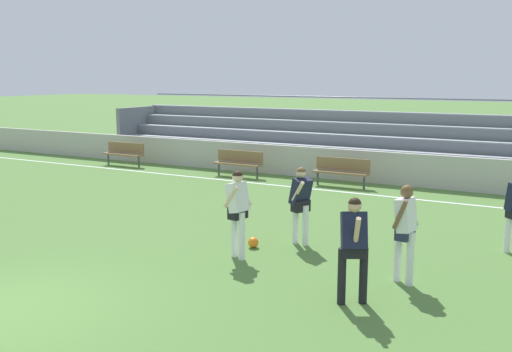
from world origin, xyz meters
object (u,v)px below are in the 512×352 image
Objects in this scene: bench_near_wall_gap at (342,169)px; bleacher_stand at (309,137)px; soccer_ball at (253,242)px; player_white_pressing_high at (238,206)px; player_dark_trailing_run at (301,199)px; player_dark_wide_left at (354,241)px; player_white_wide_right at (405,225)px; bench_far_right at (239,161)px; bench_far_left at (124,152)px.

bleacher_stand is at bearing 127.06° from bench_near_wall_gap.
player_white_pressing_high is at bearing -84.35° from soccer_ball.
player_dark_wide_left is (2.04, -2.54, 0.03)m from player_dark_trailing_run.
bleacher_stand is 13.17m from player_white_wide_right.
bench_near_wall_gap is 3.80m from bench_far_right.
bench_near_wall_gap is 1.05× the size of player_white_pressing_high.
player_white_pressing_high is at bearing -38.82° from bench_far_left.
player_white_pressing_high is at bearing -72.82° from bleacher_stand.
player_white_wide_right is 7.72× the size of soccer_ball.
player_white_pressing_high is at bearing -177.07° from player_white_wide_right.
soccer_ball is at bearing 169.93° from player_white_wide_right.
soccer_ball is at bearing -57.45° from bench_far_right.
bench_near_wall_gap is 8.18× the size of soccer_ball.
bench_near_wall_gap is at bearing 103.34° from player_dark_trailing_run.
player_white_wide_right reaches higher than player_dark_trailing_run.
bench_near_wall_gap is 9.00m from bench_far_left.
player_dark_wide_left is (6.26, -12.60, -0.14)m from bleacher_stand.
bench_far_right is 9.24m from player_white_pressing_high.
player_dark_wide_left is at bearing -63.59° from bleacher_stand.
bench_far_right is at bearing 122.55° from soccer_ball.
player_white_pressing_high reaches higher than player_dark_trailing_run.
player_dark_wide_left is at bearing -35.76° from bench_far_left.
bench_far_right is (-1.13, -3.53, -0.59)m from bleacher_stand.
bench_far_left is at bearing 144.24° from player_dark_wide_left.
bleacher_stand reaches higher than player_dark_wide_left.
player_dark_wide_left is 7.62× the size of soccer_ball.
player_white_wide_right is at bearing -30.86° from bench_far_left.
bleacher_stand is 10.10× the size of player_white_pressing_high.
bench_near_wall_gap is at bearing 0.00° from bench_far_left.
player_dark_trailing_run is at bearing -31.73° from bench_far_left.
player_dark_wide_left reaches higher than bench_far_left.
player_white_wide_right is (7.84, -7.79, 0.47)m from bench_far_right.
bench_near_wall_gap is 9.76m from player_dark_wide_left.
player_dark_trailing_run reaches higher than bench_near_wall_gap.
bleacher_stand is 10.59× the size of player_dark_trailing_run.
player_white_pressing_high is (0.88, -7.96, 0.48)m from bench_near_wall_gap.
bench_far_left reaches higher than soccer_ball.
player_dark_wide_left is 3.45m from soccer_ball.
bench_near_wall_gap and bench_far_right have the same top height.
player_dark_trailing_run reaches higher than bench_far_right.
soccer_ball is (-0.07, 0.74, -0.91)m from player_white_pressing_high.
player_dark_trailing_run reaches higher than soccer_ball.
bench_far_left is 1.07× the size of player_dark_wide_left.
bench_far_right is 8.18× the size of soccer_ball.
bench_near_wall_gap is 1.07× the size of player_dark_wide_left.
player_white_pressing_high is at bearing -83.65° from bench_near_wall_gap.
player_white_wide_right is at bearing -59.35° from bleacher_stand.
player_dark_wide_left is at bearing -109.63° from player_white_wide_right.
bench_far_left is (-9.00, 0.00, 0.00)m from bench_near_wall_gap.
player_dark_wide_left is (12.59, -9.07, 0.45)m from bench_far_left.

